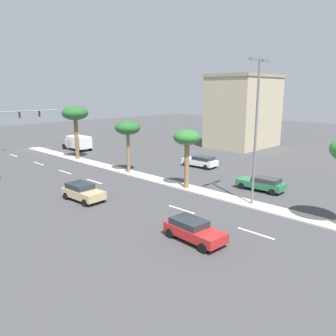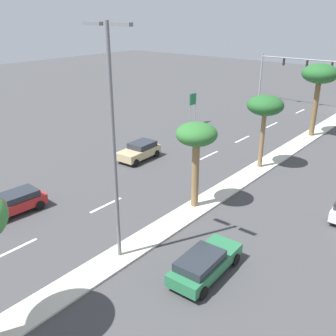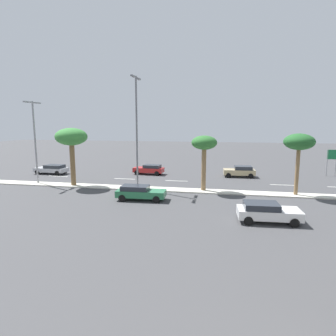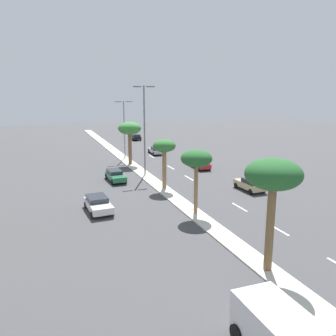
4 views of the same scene
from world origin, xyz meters
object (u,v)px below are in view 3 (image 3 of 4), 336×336
at_px(palm_tree_front, 71,138).
at_px(street_lamp_far, 35,136).
at_px(palm_tree_mid, 299,143).
at_px(palm_tree_leading, 204,145).
at_px(street_lamp_left, 137,125).
at_px(directional_road_sign, 332,158).
at_px(sedan_green_mid, 140,192).
at_px(sedan_white_front, 267,212).
at_px(sedan_red_far, 149,169).
at_px(sedan_tan_leading, 240,171).
at_px(sedan_silver_center, 52,169).

relative_size(palm_tree_front, street_lamp_far, 0.68).
height_order(palm_tree_mid, palm_tree_leading, palm_tree_mid).
bearing_deg(palm_tree_mid, street_lamp_left, 90.22).
bearing_deg(palm_tree_leading, directional_road_sign, -53.48).
height_order(directional_road_sign, sedan_green_mid, directional_road_sign).
bearing_deg(directional_road_sign, palm_tree_mid, 149.48).
distance_m(sedan_white_front, sedan_red_far, 21.88).
height_order(street_lamp_far, sedan_white_front, street_lamp_far).
xyz_separation_m(palm_tree_mid, sedan_green_mid, (-4.50, 14.78, -4.49)).
xyz_separation_m(directional_road_sign, palm_tree_mid, (-12.31, 7.25, 2.70)).
distance_m(directional_road_sign, sedan_tan_leading, 12.68).
bearing_deg(sedan_silver_center, palm_tree_leading, -106.12).
relative_size(palm_tree_mid, street_lamp_far, 0.64).
height_order(palm_tree_mid, sedan_tan_leading, palm_tree_mid).
bearing_deg(sedan_tan_leading, sedan_silver_center, 96.11).
bearing_deg(street_lamp_left, sedan_silver_center, 65.96).
height_order(directional_road_sign, sedan_tan_leading, directional_road_sign).
relative_size(sedan_green_mid, sedan_silver_center, 1.01).
bearing_deg(sedan_white_front, palm_tree_leading, 31.08).
xyz_separation_m(sedan_silver_center, sedan_tan_leading, (2.78, -26.02, 0.07)).
distance_m(directional_road_sign, sedan_red_far, 24.89).
xyz_separation_m(palm_tree_mid, street_lamp_far, (0.14, 28.74, 0.48)).
distance_m(directional_road_sign, palm_tree_front, 33.73).
xyz_separation_m(directional_road_sign, sedan_silver_center, (-5.85, 38.20, -1.81)).
height_order(palm_tree_leading, palm_tree_front, palm_tree_front).
bearing_deg(sedan_white_front, sedan_green_mid, 69.70).
bearing_deg(sedan_white_front, sedan_silver_center, 61.02).
bearing_deg(street_lamp_far, palm_tree_front, -93.65).
bearing_deg(street_lamp_left, sedan_white_front, -124.25).
height_order(palm_tree_front, street_lamp_far, street_lamp_far).
bearing_deg(sedan_red_far, street_lamp_left, -173.67).
height_order(street_lamp_left, street_lamp_far, street_lamp_left).
distance_m(street_lamp_far, sedan_red_far, 15.16).
relative_size(sedan_white_front, sedan_red_far, 1.06).
xyz_separation_m(palm_tree_leading, street_lamp_left, (-0.22, 7.19, 2.03)).
relative_size(sedan_white_front, sedan_silver_center, 0.99).
distance_m(street_lamp_left, sedan_tan_leading, 15.95).
bearing_deg(directional_road_sign, sedan_tan_leading, 104.12).
height_order(palm_tree_front, sedan_silver_center, palm_tree_front).
relative_size(street_lamp_left, sedan_red_far, 2.77).
xyz_separation_m(palm_tree_front, sedan_silver_center, (6.62, 7.01, -4.74)).
distance_m(street_lamp_left, sedan_green_mid, 7.77).
distance_m(palm_tree_mid, sedan_white_front, 10.38).
distance_m(palm_tree_front, street_lamp_left, 7.74).
relative_size(palm_tree_mid, palm_tree_leading, 1.05).
bearing_deg(sedan_green_mid, street_lamp_left, 19.40).
height_order(directional_road_sign, sedan_silver_center, directional_road_sign).
bearing_deg(palm_tree_leading, sedan_red_far, 43.42).
height_order(palm_tree_leading, street_lamp_left, street_lamp_left).
xyz_separation_m(street_lamp_left, sedan_tan_leading, (9.30, -11.41, -6.13)).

